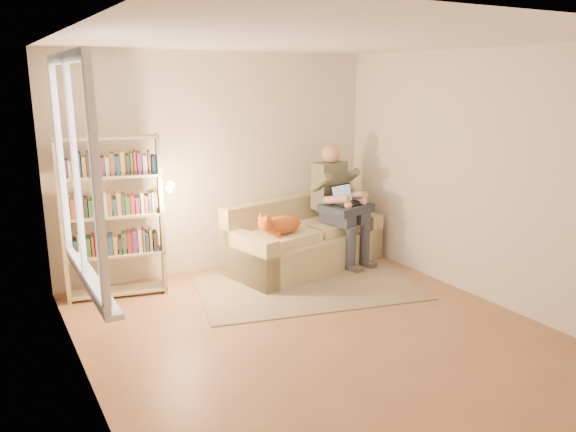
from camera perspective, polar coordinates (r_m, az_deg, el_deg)
floor at (r=5.29m, az=3.17°, el=-11.94°), size 4.50×4.50×0.00m
ceiling at (r=4.77m, az=3.60°, el=17.42°), size 4.00×4.50×0.02m
wall_left at (r=4.16m, az=-20.44°, el=-1.00°), size 0.02×4.50×2.60m
wall_right at (r=6.17m, az=19.19°, el=3.76°), size 0.02×4.50×2.60m
wall_back at (r=6.84m, az=-6.97°, el=5.36°), size 4.00×0.02×2.60m
wall_front at (r=3.29m, az=25.29°, el=-5.34°), size 4.00×0.02×2.60m
window at (r=4.34m, az=-20.28°, el=0.64°), size 0.12×1.52×1.69m
sofa at (r=6.99m, az=1.48°, el=-2.73°), size 2.09×1.27×0.83m
person at (r=7.07m, az=5.02°, el=1.83°), size 0.55×0.75×1.50m
cat at (r=6.50m, az=-0.82°, el=-0.88°), size 0.71×0.36×0.27m
blanket at (r=7.01m, az=6.10°, el=0.85°), size 0.65×0.57×0.10m
laptop at (r=6.99m, az=6.05°, el=1.73°), size 0.40×0.35×0.31m
bookshelf at (r=6.17m, az=-17.37°, el=0.67°), size 1.14×0.54×1.74m
rug at (r=6.37m, az=2.11°, el=-7.26°), size 2.70×1.95×0.01m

